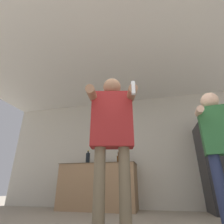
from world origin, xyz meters
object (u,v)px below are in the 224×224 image
object	(u,v)px
bottle_tall_gin	(118,159)
person_woman_foreground	(112,129)
bottle_clear_vodka	(128,158)
person_man_side	(220,142)
bottle_green_wine	(88,158)
refrigerator	(221,166)
bottle_brown_liquor	(123,158)

from	to	relation	value
bottle_tall_gin	person_woman_foreground	distance (m)	2.08
bottle_clear_vodka	bottle_tall_gin	size ratio (longest dim) A/B	1.14
bottle_clear_vodka	person_man_side	distance (m)	2.01
bottle_green_wine	bottle_clear_vodka	bearing A→B (deg)	0.00
bottle_green_wine	bottle_clear_vodka	world-z (taller)	bottle_green_wine
bottle_green_wine	person_woman_foreground	distance (m)	2.31
bottle_green_wine	person_man_side	xyz separation A→B (m)	(2.28, -1.49, -0.08)
refrigerator	bottle_clear_vodka	xyz separation A→B (m)	(-1.77, -0.00, 0.21)
bottle_clear_vodka	refrigerator	bearing A→B (deg)	0.15
bottle_green_wine	person_woman_foreground	bearing A→B (deg)	-62.55
bottle_tall_gin	refrigerator	bearing A→B (deg)	0.13
bottle_green_wine	bottle_clear_vodka	distance (m)	0.93
bottle_brown_liquor	person_woman_foreground	distance (m)	2.06
bottle_tall_gin	person_woman_foreground	world-z (taller)	person_woman_foreground
refrigerator	person_woman_foreground	xyz separation A→B (m)	(-1.63, -2.05, 0.23)
bottle_green_wine	bottle_clear_vodka	xyz separation A→B (m)	(0.93, 0.00, -0.02)
bottle_clear_vodka	bottle_brown_liquor	bearing A→B (deg)	-180.00
bottle_tall_gin	bottle_brown_liquor	size ratio (longest dim) A/B	0.89
person_woman_foreground	person_man_side	world-z (taller)	person_woman_foreground
refrigerator	bottle_green_wine	xyz separation A→B (m)	(-2.70, -0.00, 0.23)
refrigerator	bottle_green_wine	distance (m)	2.71
bottle_brown_liquor	person_man_side	world-z (taller)	person_man_side
refrigerator	bottle_tall_gin	distance (m)	2.00
bottle_tall_gin	person_man_side	xyz separation A→B (m)	(1.57, -1.49, -0.04)
person_woman_foreground	person_man_side	xyz separation A→B (m)	(1.21, 0.56, -0.08)
refrigerator	bottle_brown_liquor	distance (m)	1.89
bottle_brown_liquor	person_man_side	xyz separation A→B (m)	(1.46, -1.49, -0.05)
bottle_tall_gin	bottle_clear_vodka	bearing A→B (deg)	0.00
bottle_clear_vodka	person_man_side	size ratio (longest dim) A/B	0.18
refrigerator	person_woman_foreground	size ratio (longest dim) A/B	0.96
person_man_side	bottle_tall_gin	bearing A→B (deg)	136.55
person_man_side	refrigerator	bearing A→B (deg)	74.20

